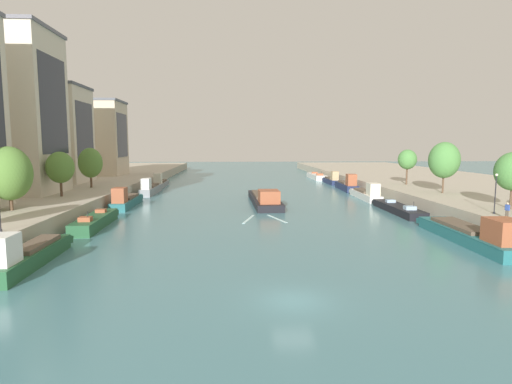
{
  "coord_description": "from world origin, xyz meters",
  "views": [
    {
      "loc": [
        -3.63,
        -24.19,
        9.55
      ],
      "look_at": [
        0.0,
        41.94,
        1.84
      ],
      "focal_mm": 28.99,
      "sensor_mm": 36.0,
      "label": 1
    }
  ],
  "objects_px": {
    "moored_boat_left_far": "(160,183)",
    "tree_left_third": "(60,167)",
    "tree_right_far": "(407,160)",
    "moored_boat_left_upstream": "(27,255)",
    "moored_boat_right_downstream": "(317,176)",
    "moored_boat_right_lone": "(398,208)",
    "moored_boat_left_near": "(150,189)",
    "tree_right_third": "(444,160)",
    "moored_boat_right_second": "(473,234)",
    "moored_boat_left_downstream": "(95,221)",
    "tree_left_by_lamp": "(90,163)",
    "moored_boat_right_near": "(366,194)",
    "barge_midriver": "(265,199)",
    "lamppost_right_bank": "(495,192)",
    "person_on_quay": "(507,209)",
    "moored_boat_right_upstream": "(332,180)",
    "moored_boat_left_lone": "(126,200)",
    "moored_boat_right_far": "(347,185)",
    "tree_left_midway": "(9,173)"
  },
  "relations": [
    {
      "from": "moored_boat_left_upstream",
      "to": "person_on_quay",
      "type": "distance_m",
      "value": 43.46
    },
    {
      "from": "moored_boat_left_near",
      "to": "moored_boat_right_upstream",
      "type": "distance_m",
      "value": 43.8
    },
    {
      "from": "moored_boat_right_downstream",
      "to": "person_on_quay",
      "type": "relative_size",
      "value": 9.3
    },
    {
      "from": "moored_boat_left_lone",
      "to": "moored_boat_left_far",
      "type": "bearing_deg",
      "value": 89.85
    },
    {
      "from": "moored_boat_left_far",
      "to": "tree_right_far",
      "type": "xyz_separation_m",
      "value": [
        47.81,
        -20.01,
        5.82
      ]
    },
    {
      "from": "barge_midriver",
      "to": "tree_left_third",
      "type": "bearing_deg",
      "value": -167.92
    },
    {
      "from": "moored_boat_right_lone",
      "to": "moored_boat_right_downstream",
      "type": "xyz_separation_m",
      "value": [
        -0.14,
        56.3,
        0.14
      ]
    },
    {
      "from": "tree_left_by_lamp",
      "to": "tree_right_far",
      "type": "xyz_separation_m",
      "value": [
        55.53,
        2.01,
        0.37
      ]
    },
    {
      "from": "moored_boat_left_upstream",
      "to": "tree_right_third",
      "type": "bearing_deg",
      "value": 30.25
    },
    {
      "from": "moored_boat_right_lone",
      "to": "moored_boat_right_upstream",
      "type": "distance_m",
      "value": 42.09
    },
    {
      "from": "moored_boat_left_downstream",
      "to": "moored_boat_left_near",
      "type": "relative_size",
      "value": 0.99
    },
    {
      "from": "moored_boat_left_lone",
      "to": "moored_boat_right_upstream",
      "type": "distance_m",
      "value": 53.12
    },
    {
      "from": "moored_boat_left_lone",
      "to": "moored_boat_left_far",
      "type": "distance_m",
      "value": 29.55
    },
    {
      "from": "moored_boat_left_upstream",
      "to": "tree_left_midway",
      "type": "xyz_separation_m",
      "value": [
        -8.59,
        14.49,
        5.34
      ]
    },
    {
      "from": "moored_boat_right_lone",
      "to": "moored_boat_right_downstream",
      "type": "relative_size",
      "value": 0.97
    },
    {
      "from": "moored_boat_left_downstream",
      "to": "moored_boat_right_upstream",
      "type": "relative_size",
      "value": 1.16
    },
    {
      "from": "moored_boat_right_second",
      "to": "person_on_quay",
      "type": "xyz_separation_m",
      "value": [
        3.9,
        0.91,
        2.2
      ]
    },
    {
      "from": "tree_right_third",
      "to": "person_on_quay",
      "type": "xyz_separation_m",
      "value": [
        -4.52,
        -21.3,
        -4.01
      ]
    },
    {
      "from": "moored_boat_left_far",
      "to": "moored_boat_right_lone",
      "type": "height_order",
      "value": "moored_boat_left_far"
    },
    {
      "from": "moored_boat_left_downstream",
      "to": "lamppost_right_bank",
      "type": "distance_m",
      "value": 44.13
    },
    {
      "from": "barge_midriver",
      "to": "tree_left_by_lamp",
      "type": "xyz_separation_m",
      "value": [
        -29.08,
        5.8,
        5.53
      ]
    },
    {
      "from": "barge_midriver",
      "to": "moored_boat_left_downstream",
      "type": "relative_size",
      "value": 1.65
    },
    {
      "from": "moored_boat_right_near",
      "to": "tree_right_far",
      "type": "distance_m",
      "value": 10.54
    },
    {
      "from": "moored_boat_left_far",
      "to": "tree_left_third",
      "type": "bearing_deg",
      "value": -102.93
    },
    {
      "from": "barge_midriver",
      "to": "tree_right_far",
      "type": "relative_size",
      "value": 3.28
    },
    {
      "from": "moored_boat_left_near",
      "to": "moored_boat_right_second",
      "type": "relative_size",
      "value": 0.77
    },
    {
      "from": "moored_boat_left_lone",
      "to": "person_on_quay",
      "type": "bearing_deg",
      "value": -29.93
    },
    {
      "from": "moored_boat_left_far",
      "to": "lamppost_right_bank",
      "type": "distance_m",
      "value": 67.79
    },
    {
      "from": "moored_boat_left_downstream",
      "to": "moored_boat_left_lone",
      "type": "distance_m",
      "value": 15.58
    },
    {
      "from": "moored_boat_left_far",
      "to": "tree_left_by_lamp",
      "type": "xyz_separation_m",
      "value": [
        -7.72,
        -22.01,
        5.45
      ]
    },
    {
      "from": "moored_boat_left_near",
      "to": "moored_boat_left_far",
      "type": "bearing_deg",
      "value": 91.84
    },
    {
      "from": "moored_boat_left_far",
      "to": "moored_boat_right_lone",
      "type": "bearing_deg",
      "value": -43.07
    },
    {
      "from": "moored_boat_left_far",
      "to": "tree_left_third",
      "type": "relative_size",
      "value": 1.86
    },
    {
      "from": "moored_boat_left_far",
      "to": "moored_boat_right_far",
      "type": "bearing_deg",
      "value": -12.57
    },
    {
      "from": "person_on_quay",
      "to": "barge_midriver",
      "type": "bearing_deg",
      "value": 129.37
    },
    {
      "from": "moored_boat_left_upstream",
      "to": "moored_boat_right_downstream",
      "type": "xyz_separation_m",
      "value": [
        39.01,
        80.29,
        -0.32
      ]
    },
    {
      "from": "moored_boat_left_near",
      "to": "tree_right_third",
      "type": "distance_m",
      "value": 51.66
    },
    {
      "from": "moored_boat_left_upstream",
      "to": "tree_right_third",
      "type": "xyz_separation_m",
      "value": [
        47.45,
        27.67,
        6.18
      ]
    },
    {
      "from": "barge_midriver",
      "to": "tree_left_by_lamp",
      "type": "bearing_deg",
      "value": 168.71
    },
    {
      "from": "moored_boat_left_near",
      "to": "tree_right_third",
      "type": "height_order",
      "value": "tree_right_third"
    },
    {
      "from": "moored_boat_right_far",
      "to": "moored_boat_left_upstream",
      "type": "bearing_deg",
      "value": -127.36
    },
    {
      "from": "moored_boat_left_lone",
      "to": "tree_right_far",
      "type": "xyz_separation_m",
      "value": [
        47.88,
        9.55,
        5.79
      ]
    },
    {
      "from": "moored_boat_left_far",
      "to": "tree_right_third",
      "type": "relative_size",
      "value": 1.53
    },
    {
      "from": "moored_boat_left_upstream",
      "to": "moored_boat_right_downstream",
      "type": "bearing_deg",
      "value": 64.09
    },
    {
      "from": "moored_boat_left_lone",
      "to": "tree_left_third",
      "type": "xyz_separation_m",
      "value": [
        -7.74,
        -4.51,
        5.32
      ]
    },
    {
      "from": "tree_right_far",
      "to": "person_on_quay",
      "type": "bearing_deg",
      "value": -97.55
    },
    {
      "from": "moored_boat_left_near",
      "to": "moored_boat_right_upstream",
      "type": "relative_size",
      "value": 1.18
    },
    {
      "from": "tree_left_by_lamp",
      "to": "moored_boat_right_downstream",
      "type": "bearing_deg",
      "value": 41.38
    },
    {
      "from": "lamppost_right_bank",
      "to": "moored_boat_right_second",
      "type": "bearing_deg",
      "value": -139.69
    },
    {
      "from": "person_on_quay",
      "to": "tree_right_third",
      "type": "bearing_deg",
      "value": 78.02
    }
  ]
}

